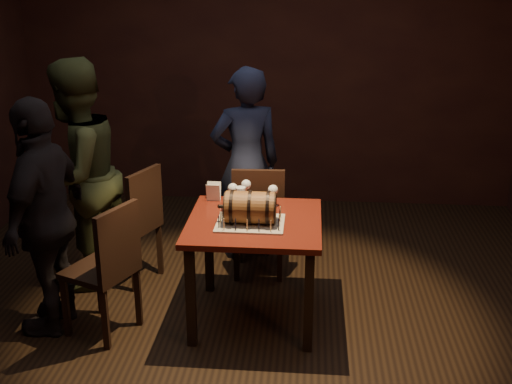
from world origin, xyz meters
TOP-DOWN VIEW (x-y plane):
  - room_shell at (0.00, 0.00)m, footprint 5.04×5.04m
  - pub_table at (0.07, 0.05)m, footprint 0.90×0.90m
  - cake_board at (0.05, -0.03)m, footprint 0.45×0.35m
  - barrel_cake at (0.05, -0.03)m, footprint 0.39×0.23m
  - birthday_candles at (0.05, -0.03)m, footprint 0.40×0.30m
  - wine_glass_left at (-0.11, 0.33)m, footprint 0.07×0.07m
  - wine_glass_mid at (-0.02, 0.42)m, footprint 0.07×0.07m
  - wine_glass_right at (0.18, 0.32)m, footprint 0.07×0.07m
  - pint_of_ale at (-0.05, 0.28)m, footprint 0.07×0.07m
  - menu_card at (-0.26, 0.40)m, footprint 0.10×0.05m
  - chair_back at (0.04, 0.70)m, footprint 0.42×0.42m
  - chair_left_rear at (-0.90, 0.55)m, footprint 0.52×0.52m
  - chair_left_front at (-0.87, -0.24)m, footprint 0.53×0.53m
  - person_back at (-0.10, 1.11)m, footprint 0.69×0.57m
  - person_left_rear at (-1.31, 0.49)m, footprint 0.93×1.04m
  - person_left_front at (-1.29, -0.17)m, footprint 0.48×0.98m

SIDE VIEW (x-z plane):
  - chair_back at x=0.04m, z-range 0.06..0.99m
  - chair_left_rear at x=-0.90m, z-range 0.06..0.99m
  - chair_left_front at x=-0.87m, z-range 0.06..0.99m
  - pub_table at x=0.07m, z-range 0.27..1.02m
  - cake_board at x=0.05m, z-range 0.75..0.76m
  - birthday_candles at x=0.05m, z-range 0.76..0.85m
  - person_left_front at x=-1.29m, z-range 0.00..1.61m
  - person_back at x=-0.10m, z-range 0.00..1.63m
  - menu_card at x=-0.26m, z-range 0.75..0.88m
  - pint_of_ale at x=-0.05m, z-range 0.75..0.90m
  - wine_glass_mid at x=-0.02m, z-range 0.79..0.95m
  - wine_glass_left at x=-0.11m, z-range 0.79..0.95m
  - wine_glass_right at x=0.18m, z-range 0.79..0.95m
  - barrel_cake at x=0.05m, z-range 0.75..0.98m
  - person_left_rear at x=-1.31m, z-range 0.00..1.76m
  - room_shell at x=0.00m, z-range 0.00..2.80m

